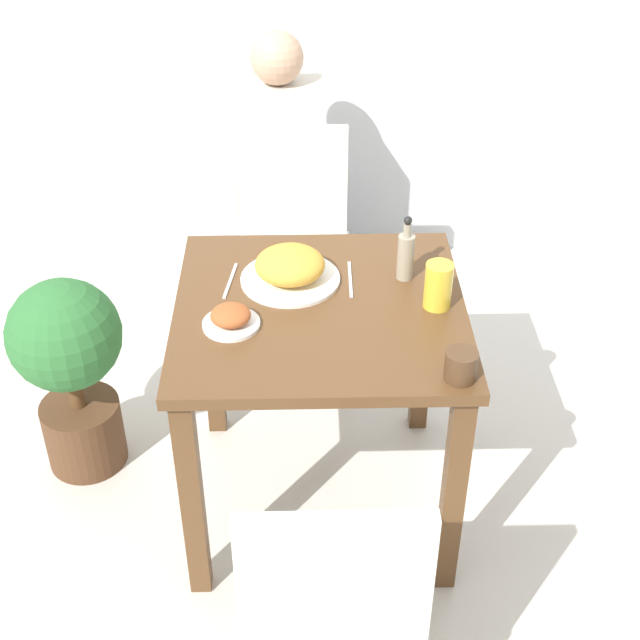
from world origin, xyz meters
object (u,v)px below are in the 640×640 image
food_plate (290,268)px  chair_near (332,598)px  side_plate (231,318)px  drink_cup (461,366)px  sauce_bottle (406,254)px  person_figure (280,178)px  potted_plant_left (70,362)px  juice_glass (438,286)px  chair_far (294,238)px

food_plate → chair_near: bearing=-84.3°
chair_near → side_plate: chair_near is taller
food_plate → drink_cup: food_plate is taller
sauce_bottle → person_figure: bearing=110.3°
drink_cup → potted_plant_left: bearing=155.4°
food_plate → juice_glass: size_ratio=2.16×
food_plate → juice_glass: bearing=-18.5°
chair_far → side_plate: (-0.17, -0.89, 0.27)m
chair_far → juice_glass: bearing=-63.3°
chair_far → drink_cup: 1.24m
juice_glass → person_figure: 1.30m
chair_near → food_plate: chair_near is taller
person_figure → potted_plant_left: bearing=-124.1°
food_plate → drink_cup: (0.43, -0.46, -0.00)m
potted_plant_left → drink_cup: bearing=-24.6°
chair_near → food_plate: size_ratio=3.12×
chair_near → side_plate: bearing=-70.4°
side_plate → drink_cup: size_ratio=1.91×
sauce_bottle → food_plate: bearing=-178.3°
food_plate → side_plate: (-0.16, -0.22, -0.02)m
food_plate → side_plate: size_ratio=1.85×
side_plate → food_plate: bearing=54.2°
food_plate → person_figure: person_figure is taller
sauce_bottle → potted_plant_left: (-1.05, 0.05, -0.42)m
chair_near → food_plate: (-0.09, 0.93, 0.29)m
chair_far → juice_glass: 0.96m
person_figure → food_plate: bearing=-87.4°
chair_near → food_plate: 0.98m
sauce_bottle → person_figure: person_figure is taller
side_plate → drink_cup: 0.64m
side_plate → person_figure: 1.29m
food_plate → juice_glass: juice_glass is taller
chair_near → side_plate: (-0.25, 0.71, 0.27)m
juice_glass → potted_plant_left: bearing=169.8°
juice_glass → potted_plant_left: size_ratio=0.19×
juice_glass → potted_plant_left: 1.22m
side_plate → sauce_bottle: bearing=25.0°
chair_far → food_plate: 0.73m
drink_cup → sauce_bottle: size_ratio=0.41×
drink_cup → juice_glass: 0.32m
drink_cup → sauce_bottle: 0.48m
juice_glass → sauce_bottle: size_ratio=0.66×
food_plate → drink_cup: bearing=-47.0°
chair_near → side_plate: 0.80m
person_figure → side_plate: bearing=-95.1°
juice_glass → side_plate: bearing=-171.7°
drink_cup → potted_plant_left: 1.32m
sauce_bottle → chair_near: bearing=-104.5°
food_plate → potted_plant_left: 0.82m
potted_plant_left → chair_far: bearing=39.9°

